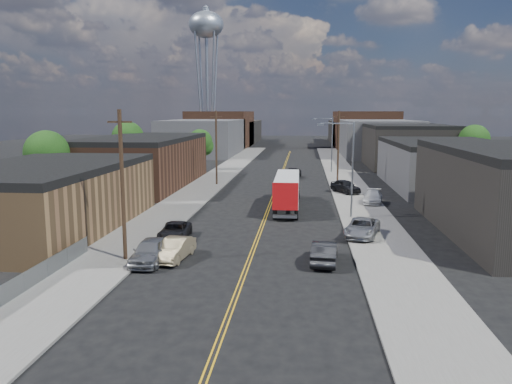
% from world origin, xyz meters
% --- Properties ---
extents(ground, '(260.00, 260.00, 0.00)m').
position_xyz_m(ground, '(0.00, 60.00, 0.00)').
color(ground, black).
rests_on(ground, ground).
extents(centerline, '(0.32, 120.00, 0.01)m').
position_xyz_m(centerline, '(0.00, 45.00, 0.01)').
color(centerline, gold).
rests_on(centerline, ground).
extents(sidewalk_left, '(5.00, 140.00, 0.15)m').
position_xyz_m(sidewalk_left, '(-9.50, 45.00, 0.07)').
color(sidewalk_left, slate).
rests_on(sidewalk_left, ground).
extents(sidewalk_right, '(5.00, 140.00, 0.15)m').
position_xyz_m(sidewalk_right, '(9.50, 45.00, 0.07)').
color(sidewalk_right, slate).
rests_on(sidewalk_right, ground).
extents(warehouse_tan, '(12.00, 22.00, 5.60)m').
position_xyz_m(warehouse_tan, '(-18.00, 18.00, 2.80)').
color(warehouse_tan, brown).
rests_on(warehouse_tan, ground).
extents(warehouse_brown, '(12.00, 26.00, 6.60)m').
position_xyz_m(warehouse_brown, '(-18.00, 44.00, 3.30)').
color(warehouse_brown, '#4B2C1E').
rests_on(warehouse_brown, ground).
extents(industrial_right_b, '(14.00, 24.00, 6.10)m').
position_xyz_m(industrial_right_b, '(22.00, 46.00, 3.05)').
color(industrial_right_b, '#3D3E40').
rests_on(industrial_right_b, ground).
extents(industrial_right_c, '(14.00, 22.00, 7.60)m').
position_xyz_m(industrial_right_c, '(22.00, 72.00, 3.80)').
color(industrial_right_c, black).
rests_on(industrial_right_c, ground).
extents(skyline_left_a, '(16.00, 30.00, 8.00)m').
position_xyz_m(skyline_left_a, '(-20.00, 95.00, 4.00)').
color(skyline_left_a, '#3D3E40').
rests_on(skyline_left_a, ground).
extents(skyline_right_a, '(16.00, 30.00, 8.00)m').
position_xyz_m(skyline_right_a, '(20.00, 95.00, 4.00)').
color(skyline_right_a, '#3D3E40').
rests_on(skyline_right_a, ground).
extents(skyline_left_b, '(16.00, 26.00, 10.00)m').
position_xyz_m(skyline_left_b, '(-20.00, 120.00, 5.00)').
color(skyline_left_b, '#4B2C1E').
rests_on(skyline_left_b, ground).
extents(skyline_right_b, '(16.00, 26.00, 10.00)m').
position_xyz_m(skyline_right_b, '(20.00, 120.00, 5.00)').
color(skyline_right_b, '#4B2C1E').
rests_on(skyline_right_b, ground).
extents(skyline_left_c, '(16.00, 40.00, 7.00)m').
position_xyz_m(skyline_left_c, '(-20.00, 140.00, 3.50)').
color(skyline_left_c, black).
rests_on(skyline_left_c, ground).
extents(skyline_right_c, '(16.00, 40.00, 7.00)m').
position_xyz_m(skyline_right_c, '(20.00, 140.00, 3.50)').
color(skyline_right_c, black).
rests_on(skyline_right_c, ground).
extents(water_tower, '(9.00, 9.00, 36.90)m').
position_xyz_m(water_tower, '(-22.00, 110.00, 30.65)').
color(water_tower, gray).
rests_on(water_tower, ground).
extents(streetlight_near, '(3.39, 0.25, 9.00)m').
position_xyz_m(streetlight_near, '(7.60, 25.00, 5.33)').
color(streetlight_near, gray).
rests_on(streetlight_near, ground).
extents(streetlight_far, '(3.39, 0.25, 9.00)m').
position_xyz_m(streetlight_far, '(7.60, 60.00, 5.33)').
color(streetlight_far, gray).
rests_on(streetlight_far, ground).
extents(utility_pole_left_near, '(1.60, 0.26, 10.00)m').
position_xyz_m(utility_pole_left_near, '(-8.20, 10.00, 5.14)').
color(utility_pole_left_near, black).
rests_on(utility_pole_left_near, ground).
extents(utility_pole_left_far, '(1.60, 0.26, 10.00)m').
position_xyz_m(utility_pole_left_far, '(-8.20, 45.00, 5.14)').
color(utility_pole_left_far, black).
rests_on(utility_pole_left_far, ground).
extents(utility_pole_right, '(1.60, 0.26, 10.00)m').
position_xyz_m(utility_pole_right, '(8.20, 48.00, 5.14)').
color(utility_pole_right, black).
rests_on(utility_pole_right, ground).
extents(chainlink_fence, '(0.05, 16.00, 1.22)m').
position_xyz_m(chainlink_fence, '(-11.50, 3.50, 0.66)').
color(chainlink_fence, slate).
rests_on(chainlink_fence, ground).
extents(tree_left_near, '(4.85, 4.76, 7.91)m').
position_xyz_m(tree_left_near, '(-23.94, 30.00, 5.18)').
color(tree_left_near, black).
rests_on(tree_left_near, ground).
extents(tree_left_mid, '(5.10, 5.04, 8.37)m').
position_xyz_m(tree_left_mid, '(-23.94, 55.00, 5.48)').
color(tree_left_mid, black).
rests_on(tree_left_mid, ground).
extents(tree_left_far, '(4.35, 4.20, 6.97)m').
position_xyz_m(tree_left_far, '(-13.94, 62.00, 4.57)').
color(tree_left_far, black).
rests_on(tree_left_far, ground).
extents(tree_right_far, '(4.85, 4.76, 7.91)m').
position_xyz_m(tree_right_far, '(30.06, 60.00, 5.18)').
color(tree_right_far, black).
rests_on(tree_right_far, ground).
extents(semi_truck, '(2.42, 13.62, 3.56)m').
position_xyz_m(semi_truck, '(1.92, 29.82, 2.02)').
color(semi_truck, silver).
rests_on(semi_truck, ground).
extents(car_left_a, '(1.94, 4.78, 1.63)m').
position_xyz_m(car_left_a, '(-6.40, 9.71, 0.81)').
color(car_left_a, gray).
rests_on(car_left_a, ground).
extents(car_left_b, '(2.05, 4.55, 1.45)m').
position_xyz_m(car_left_b, '(-5.00, 10.65, 0.72)').
color(car_left_b, '#90805E').
rests_on(car_left_b, ground).
extents(car_left_c, '(2.51, 4.83, 1.30)m').
position_xyz_m(car_left_c, '(-6.40, 16.00, 0.65)').
color(car_left_c, black).
rests_on(car_left_c, ground).
extents(car_right_oncoming, '(2.01, 4.69, 1.50)m').
position_xyz_m(car_right_oncoming, '(5.00, 10.83, 0.75)').
color(car_right_oncoming, black).
rests_on(car_right_oncoming, ground).
extents(car_right_lot_a, '(3.54, 5.48, 1.40)m').
position_xyz_m(car_right_lot_a, '(8.20, 17.72, 0.85)').
color(car_right_lot_a, '#A4A6A9').
rests_on(car_right_lot_a, sidewalk_right).
extents(car_right_lot_b, '(2.65, 4.81, 1.32)m').
position_xyz_m(car_right_lot_b, '(11.00, 32.68, 0.81)').
color(car_right_lot_b, silver).
rests_on(car_right_lot_b, sidewalk_right).
extents(car_right_lot_c, '(3.86, 4.95, 1.58)m').
position_xyz_m(car_right_lot_c, '(8.60, 39.36, 0.94)').
color(car_right_lot_c, black).
rests_on(car_right_lot_c, sidewalk_right).
extents(car_ahead_truck, '(2.76, 5.24, 1.41)m').
position_xyz_m(car_ahead_truck, '(1.82, 53.77, 0.70)').
color(car_ahead_truck, black).
rests_on(car_ahead_truck, ground).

